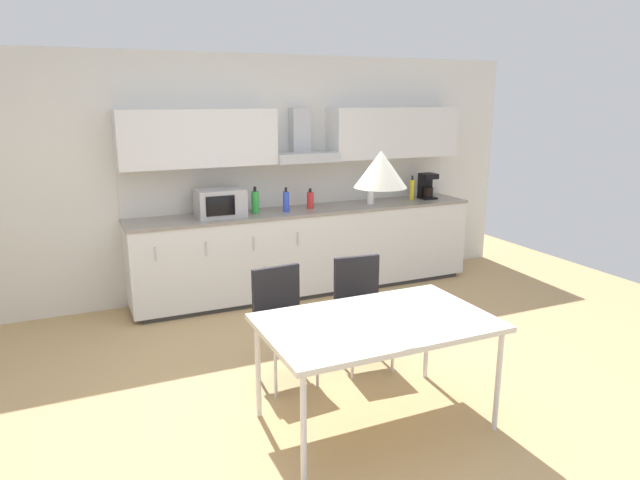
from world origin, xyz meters
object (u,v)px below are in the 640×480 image
at_px(microwave, 220,203).
at_px(bottle_yellow, 412,189).
at_px(bottle_red, 310,200).
at_px(bottle_green, 255,202).
at_px(coffee_maker, 427,186).
at_px(bottle_white, 370,193).
at_px(bottle_blue, 286,201).
at_px(chair_far_right, 361,300).
at_px(chair_far_left, 282,313).
at_px(dining_table, 377,327).
at_px(pendant_lamp, 381,169).

xyz_separation_m(microwave, bottle_yellow, (2.32, 0.04, -0.02)).
distance_m(bottle_red, bottle_green, 0.62).
distance_m(microwave, bottle_red, 1.00).
bearing_deg(coffee_maker, bottle_white, -177.45).
height_order(bottle_red, bottle_green, bottle_green).
relative_size(bottle_blue, bottle_green, 0.95).
relative_size(microwave, chair_far_right, 0.55).
height_order(bottle_green, chair_far_right, bottle_green).
relative_size(bottle_blue, chair_far_left, 0.30).
bearing_deg(dining_table, chair_far_left, 111.93).
relative_size(bottle_yellow, chair_far_left, 0.32).
relative_size(chair_far_right, pendant_lamp, 2.72).
relative_size(microwave, bottle_red, 2.22).
relative_size(bottle_red, dining_table, 0.15).
relative_size(bottle_red, chair_far_right, 0.25).
bearing_deg(coffee_maker, bottle_red, -179.77).
relative_size(coffee_maker, bottle_blue, 1.15).
bearing_deg(bottle_green, chair_far_right, -81.54).
height_order(coffee_maker, chair_far_right, coffee_maker).
distance_m(coffee_maker, bottle_red, 1.51).
height_order(bottle_yellow, bottle_red, bottle_yellow).
bearing_deg(bottle_green, bottle_red, -0.51).
distance_m(bottle_white, pendant_lamp, 3.06).
bearing_deg(pendant_lamp, bottle_yellow, 53.23).
relative_size(coffee_maker, bottle_red, 1.39).
bearing_deg(bottle_white, microwave, 179.72).
height_order(bottle_blue, chair_far_right, bottle_blue).
relative_size(bottle_blue, bottle_yellow, 0.93).
bearing_deg(bottle_yellow, bottle_blue, -176.84).
bearing_deg(coffee_maker, dining_table, -129.51).
height_order(chair_far_left, chair_far_right, same).
bearing_deg(coffee_maker, microwave, -179.40).
height_order(dining_table, pendant_lamp, pendant_lamp).
distance_m(bottle_green, pendant_lamp, 2.74).
relative_size(bottle_white, dining_table, 0.20).
distance_m(microwave, bottle_blue, 0.70).
bearing_deg(pendant_lamp, chair_far_left, 111.93).
distance_m(bottle_blue, chair_far_right, 1.83).
xyz_separation_m(bottle_green, pendant_lamp, (-0.07, -2.67, 0.64)).
xyz_separation_m(microwave, pendant_lamp, (0.31, -2.64, 0.62)).
distance_m(dining_table, pendant_lamp, 1.01).
bearing_deg(chair_far_left, microwave, 89.30).
height_order(bottle_white, pendant_lamp, pendant_lamp).
relative_size(dining_table, pendant_lamp, 4.59).
relative_size(microwave, dining_table, 0.33).
xyz_separation_m(dining_table, pendant_lamp, (-0.00, 0.00, 1.01)).
relative_size(bottle_red, bottle_green, 0.79).
xyz_separation_m(coffee_maker, chair_far_left, (-2.54, -1.83, -0.55)).
bearing_deg(bottle_blue, pendant_lamp, -98.35).
relative_size(bottle_yellow, pendant_lamp, 0.88).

